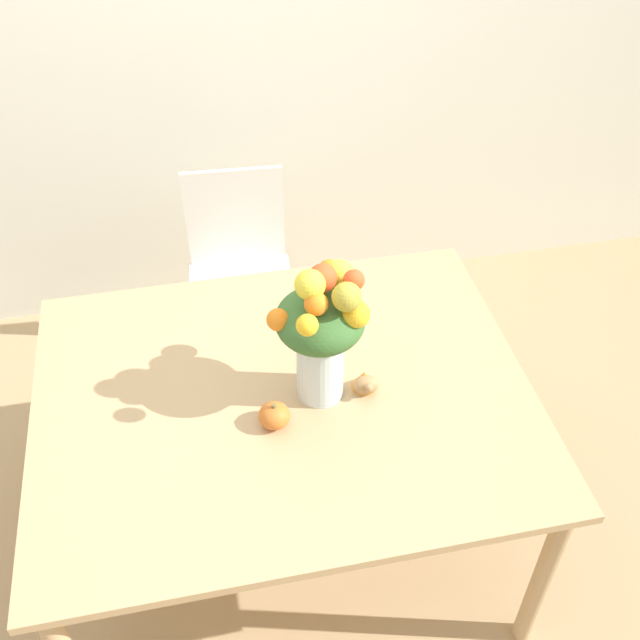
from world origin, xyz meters
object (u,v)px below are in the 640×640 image
turkey_figurine (365,382)px  dining_chair_near_window (240,276)px  flower_vase (322,330)px  pumpkin (274,415)px

turkey_figurine → dining_chair_near_window: dining_chair_near_window is taller
flower_vase → turkey_figurine: flower_vase is taller
flower_vase → turkey_figurine: (0.13, -0.02, -0.22)m
turkey_figurine → dining_chair_near_window: (-0.27, 0.96, -0.32)m
flower_vase → pumpkin: flower_vase is taller
pumpkin → dining_chair_near_window: dining_chair_near_window is taller
turkey_figurine → flower_vase: bearing=172.0°
flower_vase → pumpkin: bearing=-148.6°
flower_vase → dining_chair_near_window: size_ratio=0.53×
pumpkin → dining_chair_near_window: size_ratio=0.10×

